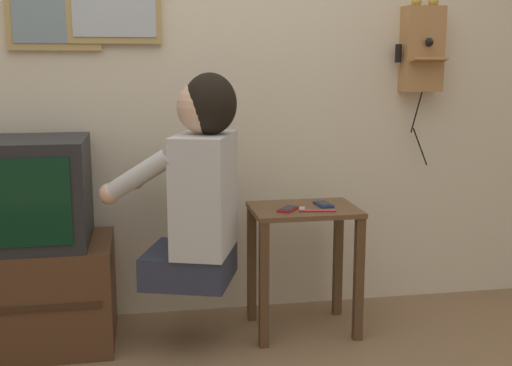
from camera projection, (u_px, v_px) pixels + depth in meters
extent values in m
cube|color=beige|center=(186.00, 57.00, 3.07)|extent=(6.80, 0.05, 2.55)
cube|color=brown|center=(304.00, 210.00, 2.94)|extent=(0.48, 0.36, 0.02)
cube|color=#523822|center=(264.00, 285.00, 2.81)|extent=(0.04, 0.04, 0.57)
cube|color=#523822|center=(359.00, 280.00, 2.88)|extent=(0.04, 0.04, 0.57)
cube|color=#523822|center=(252.00, 264.00, 3.11)|extent=(0.04, 0.04, 0.57)
cube|color=#523822|center=(338.00, 259.00, 3.18)|extent=(0.04, 0.04, 0.57)
cube|color=#2D3347|center=(190.00, 265.00, 2.80)|extent=(0.46, 0.46, 0.14)
cube|color=silver|center=(205.00, 193.00, 2.73)|extent=(0.33, 0.43, 0.51)
sphere|color=#DBAD8E|center=(203.00, 107.00, 2.66)|extent=(0.22, 0.22, 0.22)
ellipsoid|color=black|center=(210.00, 104.00, 2.66)|extent=(0.29, 0.30, 0.26)
cylinder|color=silver|center=(138.00, 176.00, 2.59)|extent=(0.30, 0.17, 0.22)
cylinder|color=silver|center=(161.00, 163.00, 2.91)|extent=(0.30, 0.17, 0.22)
sphere|color=#DBAD8E|center=(109.00, 194.00, 2.62)|extent=(0.09, 0.09, 0.09)
sphere|color=#DBAD8E|center=(135.00, 180.00, 2.94)|extent=(0.09, 0.09, 0.09)
cube|color=#51331E|center=(27.00, 295.00, 2.84)|extent=(0.75, 0.47, 0.47)
cube|color=#392315|center=(17.00, 310.00, 2.60)|extent=(0.67, 0.01, 0.02)
cube|color=#232326|center=(23.00, 192.00, 2.76)|extent=(0.55, 0.47, 0.46)
cube|color=black|center=(12.00, 204.00, 2.52)|extent=(0.45, 0.01, 0.36)
cube|color=#AD7A47|center=(422.00, 49.00, 3.19)|extent=(0.20, 0.11, 0.42)
cube|color=#AD7A47|center=(429.00, 60.00, 3.12)|extent=(0.18, 0.07, 0.03)
sphere|color=#B79338|center=(417.00, 1.00, 3.13)|extent=(0.05, 0.05, 0.05)
sphere|color=#B79338|center=(433.00, 2.00, 3.15)|extent=(0.05, 0.05, 0.05)
cone|color=black|center=(432.00, 42.00, 3.08)|extent=(0.04, 0.05, 0.04)
cylinder|color=black|center=(398.00, 53.00, 3.17)|extent=(0.03, 0.03, 0.09)
cylinder|color=black|center=(417.00, 111.00, 3.23)|extent=(0.04, 0.04, 0.22)
cylinder|color=black|center=(420.00, 147.00, 3.27)|extent=(0.07, 0.06, 0.19)
cube|color=maroon|center=(288.00, 209.00, 2.88)|extent=(0.12, 0.14, 0.01)
cube|color=black|center=(288.00, 208.00, 2.88)|extent=(0.10, 0.11, 0.00)
cube|color=navy|center=(323.00, 204.00, 2.97)|extent=(0.07, 0.13, 0.01)
cube|color=black|center=(323.00, 203.00, 2.97)|extent=(0.06, 0.10, 0.00)
cylinder|color=#D83F4C|center=(318.00, 211.00, 2.85)|extent=(0.16, 0.04, 0.01)
cube|color=white|center=(302.00, 208.00, 2.84)|extent=(0.03, 0.02, 0.01)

